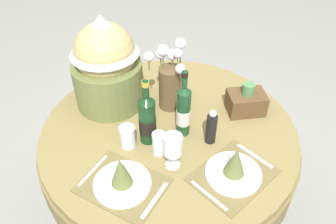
# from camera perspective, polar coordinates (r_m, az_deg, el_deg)

# --- Properties ---
(ground) EXTENTS (8.00, 8.00, 0.00)m
(ground) POSITION_cam_1_polar(r_m,az_deg,el_deg) (2.29, 0.11, -17.04)
(ground) COLOR gray
(dining_table) EXTENTS (1.27, 1.27, 0.78)m
(dining_table) POSITION_cam_1_polar(r_m,az_deg,el_deg) (1.78, 0.14, -5.98)
(dining_table) COLOR olive
(dining_table) RESTS_ON ground
(place_setting_left) EXTENTS (0.43, 0.41, 0.16)m
(place_setting_left) POSITION_cam_1_polar(r_m,az_deg,el_deg) (1.43, -7.69, -10.84)
(place_setting_left) COLOR brown
(place_setting_left) RESTS_ON dining_table
(place_setting_right) EXTENTS (0.43, 0.41, 0.16)m
(place_setting_right) POSITION_cam_1_polar(r_m,az_deg,el_deg) (1.48, 10.95, -9.13)
(place_setting_right) COLOR brown
(place_setting_right) RESTS_ON dining_table
(flower_vase) EXTENTS (0.21, 0.17, 0.37)m
(flower_vase) POSITION_cam_1_polar(r_m,az_deg,el_deg) (1.72, 0.29, 5.33)
(flower_vase) COLOR brown
(flower_vase) RESTS_ON dining_table
(wine_bottle_left) EXTENTS (0.08, 0.08, 0.34)m
(wine_bottle_left) POSITION_cam_1_polar(r_m,az_deg,el_deg) (1.54, -3.47, -1.16)
(wine_bottle_left) COLOR #143819
(wine_bottle_left) RESTS_ON dining_table
(wine_bottle_right) EXTENTS (0.07, 0.07, 0.35)m
(wine_bottle_right) POSITION_cam_1_polar(r_m,az_deg,el_deg) (1.58, 2.59, 0.25)
(wine_bottle_right) COLOR #194223
(wine_bottle_right) RESTS_ON dining_table
(wine_glass_left) EXTENTS (0.08, 0.08, 0.17)m
(wine_glass_left) POSITION_cam_1_polar(r_m,az_deg,el_deg) (1.43, 0.84, -5.62)
(wine_glass_left) COLOR silver
(wine_glass_left) RESTS_ON dining_table
(tumbler_near_left) EXTENTS (0.06, 0.06, 0.12)m
(tumbler_near_left) POSITION_cam_1_polar(r_m,az_deg,el_deg) (1.53, -1.54, -5.26)
(tumbler_near_left) COLOR silver
(tumbler_near_left) RESTS_ON dining_table
(tumbler_mid) EXTENTS (0.07, 0.07, 0.11)m
(tumbler_mid) POSITION_cam_1_polar(r_m,az_deg,el_deg) (1.58, -6.72, -4.09)
(tumbler_mid) COLOR silver
(tumbler_mid) RESTS_ON dining_table
(pepper_mill) EXTENTS (0.05, 0.05, 0.19)m
(pepper_mill) POSITION_cam_1_polar(r_m,az_deg,el_deg) (1.58, 7.21, -2.58)
(pepper_mill) COLOR black
(pepper_mill) RESTS_ON dining_table
(gift_tub_back_left) EXTENTS (0.35, 0.35, 0.49)m
(gift_tub_back_left) POSITION_cam_1_polar(r_m,az_deg,el_deg) (1.72, -10.32, 8.48)
(gift_tub_back_left) COLOR olive
(gift_tub_back_left) RESTS_ON dining_table
(woven_basket_side_right) EXTENTS (0.19, 0.13, 0.17)m
(woven_basket_side_right) POSITION_cam_1_polar(r_m,az_deg,el_deg) (1.79, 12.84, 1.71)
(woven_basket_side_right) COLOR brown
(woven_basket_side_right) RESTS_ON dining_table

